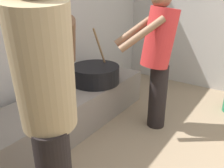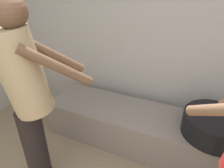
{
  "view_description": "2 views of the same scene",
  "coord_description": "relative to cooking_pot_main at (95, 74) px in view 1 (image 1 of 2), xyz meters",
  "views": [
    {
      "loc": [
        -1.56,
        0.2,
        1.5
      ],
      "look_at": [
        0.07,
        1.33,
        0.7
      ],
      "focal_mm": 37.93,
      "sensor_mm": 36.0,
      "label": 1
    },
    {
      "loc": [
        0.29,
        0.19,
        1.73
      ],
      "look_at": [
        -0.27,
        1.42,
        1.02
      ],
      "focal_mm": 31.61,
      "sensor_mm": 36.0,
      "label": 2
    }
  ],
  "objects": [
    {
      "name": "cooking_pot_main",
      "position": [
        0.0,
        0.0,
        0.0
      ],
      "size": [
        0.59,
        0.59,
        0.66
      ],
      "color": "black",
      "rests_on": "hearth_ledge"
    },
    {
      "name": "hearth_ledge",
      "position": [
        -0.56,
        0.04,
        -0.32
      ],
      "size": [
        2.5,
        0.6,
        0.43
      ],
      "primitive_type": "cube",
      "color": "slate",
      "rests_on": "ground_plane"
    },
    {
      "name": "cook_in_red_shirt",
      "position": [
        0.14,
        -0.74,
        0.34
      ],
      "size": [
        0.67,
        0.69,
        1.53
      ],
      "color": "black",
      "rests_on": "ground_plane"
    },
    {
      "name": "cook_in_tan_shirt",
      "position": [
        -1.41,
        -0.81,
        0.43
      ],
      "size": [
        0.71,
        0.71,
        1.67
      ],
      "color": "black",
      "rests_on": "ground_plane"
    },
    {
      "name": "block_enclosure_rear",
      "position": [
        -0.56,
        0.56,
        0.68
      ],
      "size": [
        4.9,
        0.2,
        2.43
      ],
      "primitive_type": "cube",
      "color": "#ADA8A0",
      "rests_on": "ground_plane"
    }
  ]
}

